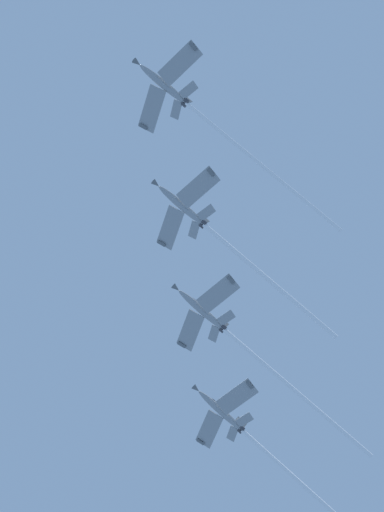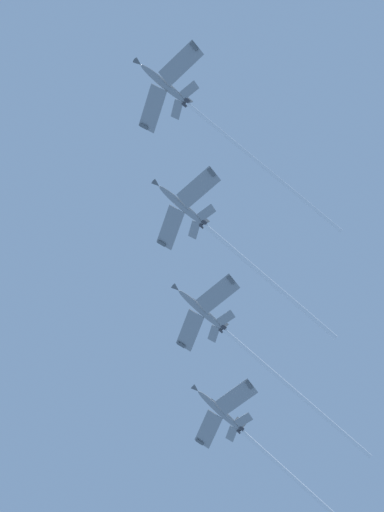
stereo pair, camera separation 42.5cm
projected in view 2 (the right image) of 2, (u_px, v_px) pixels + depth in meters
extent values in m
ellipsoid|color=gray|center=(164.00, 84.00, 156.86)|extent=(9.91, 7.89, 7.05)
cone|color=#595E60|center=(138.00, 63.00, 158.01)|extent=(2.31, 2.14, 1.83)
ellipsoid|color=black|center=(157.00, 77.00, 157.75)|extent=(2.91, 2.51, 2.15)
cube|color=gray|center=(181.00, 63.00, 154.24)|extent=(6.42, 9.56, 1.93)
cube|color=#595E60|center=(194.00, 46.00, 152.43)|extent=(1.77, 1.27, 0.98)
cube|color=gray|center=(153.00, 109.00, 159.04)|extent=(9.00, 8.24, 1.93)
cube|color=#595E60|center=(143.00, 126.00, 160.95)|extent=(1.58, 1.70, 0.98)
cube|color=gray|center=(189.00, 90.00, 154.97)|extent=(2.70, 3.94, 1.02)
cube|color=gray|center=(177.00, 109.00, 157.04)|extent=(3.89, 3.44, 1.02)
cube|color=#595E60|center=(185.00, 99.00, 157.27)|extent=(2.90, 2.20, 3.62)
cylinder|color=#38383D|center=(187.00, 101.00, 155.58)|extent=(1.49, 1.39, 1.19)
cylinder|color=#38383D|center=(185.00, 104.00, 155.99)|extent=(1.49, 1.39, 1.19)
cylinder|color=white|center=(263.00, 166.00, 152.50)|extent=(27.40, 20.44, 19.21)
ellipsoid|color=gray|center=(181.00, 205.00, 162.23)|extent=(9.96, 7.89, 6.97)
cone|color=#595E60|center=(156.00, 184.00, 163.31)|extent=(2.31, 2.14, 1.82)
ellipsoid|color=black|center=(175.00, 198.00, 163.09)|extent=(2.92, 2.51, 2.14)
cube|color=gray|center=(198.00, 188.00, 159.61)|extent=(6.41, 9.56, 1.91)
cube|color=#595E60|center=(211.00, 172.00, 157.82)|extent=(1.78, 1.27, 0.97)
cube|color=gray|center=(170.00, 228.00, 164.40)|extent=(9.00, 8.26, 1.91)
cube|color=#595E60|center=(161.00, 243.00, 166.31)|extent=(1.58, 1.70, 0.97)
cube|color=gray|center=(206.00, 213.00, 160.38)|extent=(2.70, 3.94, 1.01)
cube|color=gray|center=(194.00, 230.00, 162.44)|extent=(3.89, 3.45, 1.01)
cube|color=#595E60|center=(202.00, 219.00, 162.67)|extent=(2.89, 2.18, 3.61)
cylinder|color=#38383D|center=(204.00, 222.00, 160.99)|extent=(1.49, 1.39, 1.18)
cylinder|color=#38383D|center=(202.00, 226.00, 161.40)|extent=(1.49, 1.39, 1.18)
cylinder|color=white|center=(269.00, 280.00, 158.44)|extent=(24.66, 18.40, 16.98)
ellipsoid|color=gray|center=(201.00, 310.00, 164.91)|extent=(9.96, 7.96, 6.88)
cone|color=#595E60|center=(176.00, 288.00, 165.96)|extent=(2.30, 2.14, 1.81)
ellipsoid|color=black|center=(194.00, 302.00, 165.77)|extent=(2.92, 2.52, 2.12)
cube|color=gray|center=(218.00, 294.00, 162.29)|extent=(6.46, 9.56, 1.88)
cube|color=#595E60|center=(230.00, 280.00, 160.49)|extent=(1.78, 1.28, 0.96)
cube|color=gray|center=(190.00, 330.00, 167.10)|extent=(9.02, 8.24, 1.88)
cube|color=#595E60|center=(181.00, 345.00, 169.02)|extent=(1.58, 1.71, 0.96)
cube|color=gray|center=(226.00, 318.00, 163.09)|extent=(2.72, 3.94, 0.99)
cube|color=gray|center=(214.00, 334.00, 165.16)|extent=(3.90, 3.44, 0.99)
cube|color=#595E60|center=(222.00, 323.00, 165.38)|extent=(2.87, 2.19, 3.60)
cylinder|color=#38383D|center=(224.00, 327.00, 163.71)|extent=(1.49, 1.39, 1.18)
cylinder|color=#38383D|center=(221.00, 330.00, 164.12)|extent=(1.49, 1.39, 1.18)
cylinder|color=white|center=(296.00, 392.00, 160.94)|extent=(27.35, 20.56, 18.51)
ellipsoid|color=gray|center=(219.00, 411.00, 170.80)|extent=(9.98, 7.87, 6.96)
cone|color=#595E60|center=(196.00, 389.00, 171.88)|extent=(2.31, 2.13, 1.82)
ellipsoid|color=black|center=(213.00, 403.00, 171.67)|extent=(2.92, 2.51, 2.13)
cube|color=gray|center=(236.00, 397.00, 168.20)|extent=(6.39, 9.56, 1.90)
cube|color=#595E60|center=(249.00, 385.00, 166.40)|extent=(1.78, 1.26, 0.97)
cube|color=gray|center=(208.00, 429.00, 172.98)|extent=(8.99, 8.28, 1.90)
cube|color=#595E60|center=(199.00, 442.00, 174.89)|extent=(1.59, 1.70, 0.97)
cube|color=gray|center=(244.00, 420.00, 168.97)|extent=(2.69, 3.94, 1.01)
cube|color=gray|center=(232.00, 434.00, 171.03)|extent=(3.89, 3.45, 1.01)
cube|color=#595E60|center=(239.00, 423.00, 171.26)|extent=(2.90, 2.17, 3.61)
cylinder|color=#38383D|center=(242.00, 428.00, 169.58)|extent=(1.49, 1.39, 1.18)
cylinder|color=#38383D|center=(239.00, 431.00, 169.99)|extent=(1.49, 1.39, 1.18)
cylinder|color=white|center=(313.00, 496.00, 166.65)|extent=(28.32, 20.92, 19.37)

